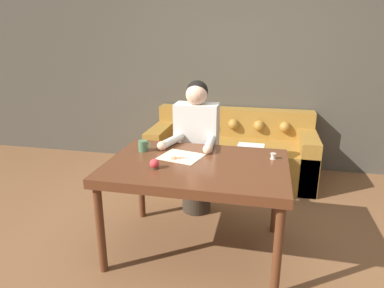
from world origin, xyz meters
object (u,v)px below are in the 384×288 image
object	(u,v)px
pin_cushion	(154,164)
mug	(143,146)
thread_spool	(273,156)
couch	(232,153)
person	(196,149)
scissors	(181,158)
dining_table	(197,172)

from	to	relation	value
pin_cushion	mug	bearing A→B (deg)	121.62
thread_spool	pin_cushion	distance (m)	0.92
couch	mug	size ratio (longest dim) A/B	17.15
person	scissors	xyz separation A→B (m)	(-0.00, -0.57, 0.11)
dining_table	thread_spool	size ratio (longest dim) A/B	30.07
thread_spool	mug	bearing A→B (deg)	-177.69
mug	pin_cushion	xyz separation A→B (m)	(0.21, -0.34, -0.01)
mug	thread_spool	size ratio (longest dim) A/B	2.51
pin_cushion	thread_spool	bearing A→B (deg)	24.84
mug	thread_spool	xyz separation A→B (m)	(1.05, 0.04, -0.02)
couch	pin_cushion	size ratio (longest dim) A/B	27.10
couch	thread_spool	distance (m)	1.55
person	mug	bearing A→B (deg)	-126.89
dining_table	couch	size ratio (longest dim) A/B	0.70
person	thread_spool	bearing A→B (deg)	-31.42
couch	pin_cushion	distance (m)	1.90
scissors	mug	world-z (taller)	mug
dining_table	person	distance (m)	0.65
dining_table	scissors	distance (m)	0.17
pin_cushion	couch	bearing A→B (deg)	78.12
person	mug	world-z (taller)	person
dining_table	couch	world-z (taller)	couch
dining_table	thread_spool	distance (m)	0.61
couch	scissors	bearing A→B (deg)	-98.86
person	scissors	bearing A→B (deg)	-90.41
dining_table	thread_spool	xyz separation A→B (m)	(0.56, 0.21, 0.10)
person	thread_spool	size ratio (longest dim) A/B	28.55
thread_spool	pin_cushion	bearing A→B (deg)	-155.16
dining_table	couch	xyz separation A→B (m)	(0.10, 1.62, -0.39)
scissors	pin_cushion	bearing A→B (deg)	-119.40
dining_table	mug	bearing A→B (deg)	160.80
scissors	thread_spool	bearing A→B (deg)	11.87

